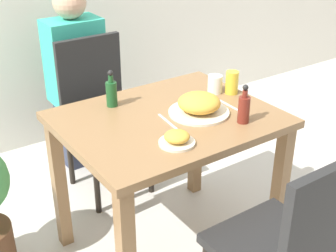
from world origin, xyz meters
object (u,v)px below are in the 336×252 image
(condiment_bottle, at_px, (244,108))
(person_figure, at_px, (77,80))
(chair_near, at_px, (293,245))
(juice_glass, at_px, (232,82))
(chair_far, at_px, (100,107))
(sauce_bottle, at_px, (111,92))
(food_plate, at_px, (199,105))
(side_plate, at_px, (177,139))
(drink_cup, at_px, (215,84))

(condiment_bottle, relative_size, person_figure, 0.15)
(chair_near, distance_m, juice_glass, 0.92)
(juice_glass, xyz_separation_m, condiment_bottle, (-0.18, -0.28, 0.01))
(chair_far, xyz_separation_m, sauce_bottle, (-0.17, -0.48, 0.30))
(person_figure, bearing_deg, food_plate, -84.31)
(chair_far, height_order, food_plate, chair_far)
(juice_glass, bearing_deg, food_plate, -161.12)
(condiment_bottle, bearing_deg, sauce_bottle, 129.04)
(food_plate, xyz_separation_m, side_plate, (-0.25, -0.18, -0.02))
(side_plate, xyz_separation_m, sauce_bottle, (-0.04, 0.48, 0.04))
(drink_cup, bearing_deg, side_plate, -144.97)
(side_plate, bearing_deg, drink_cup, 35.03)
(juice_glass, bearing_deg, condiment_bottle, -122.60)
(chair_far, xyz_separation_m, person_figure, (0.01, 0.33, 0.06))
(food_plate, distance_m, drink_cup, 0.26)
(person_figure, bearing_deg, side_plate, -96.15)
(chair_near, relative_size, chair_far, 1.00)
(chair_near, height_order, condiment_bottle, condiment_bottle)
(chair_far, relative_size, juice_glass, 7.99)
(person_figure, bearing_deg, chair_far, -91.22)
(chair_near, relative_size, food_plate, 3.29)
(condiment_bottle, bearing_deg, chair_far, 103.02)
(side_plate, xyz_separation_m, drink_cup, (0.47, 0.33, 0.02))
(drink_cup, distance_m, person_figure, 1.04)
(side_plate, relative_size, condiment_bottle, 0.84)
(chair_near, bearing_deg, chair_far, -89.29)
(chair_far, height_order, juice_glass, chair_far)
(sauce_bottle, bearing_deg, side_plate, -85.76)
(chair_far, xyz_separation_m, juice_glass, (0.40, -0.68, 0.29))
(chair_far, distance_m, juice_glass, 0.84)
(chair_near, relative_size, side_plate, 6.17)
(side_plate, bearing_deg, juice_glass, 27.25)
(chair_near, bearing_deg, side_plate, -73.62)
(sauce_bottle, bearing_deg, drink_cup, -16.52)
(person_figure, bearing_deg, condiment_bottle, -80.57)
(drink_cup, height_order, sauce_bottle, sauce_bottle)
(chair_near, bearing_deg, person_figure, -89.65)
(juice_glass, distance_m, condiment_bottle, 0.33)
(side_plate, height_order, sauce_bottle, sauce_bottle)
(drink_cup, relative_size, juice_glass, 0.79)
(condiment_bottle, bearing_deg, juice_glass, 57.40)
(condiment_bottle, bearing_deg, side_plate, 179.44)
(chair_far, xyz_separation_m, side_plate, (-0.13, -0.95, 0.25))
(chair_far, relative_size, side_plate, 6.17)
(chair_near, xyz_separation_m, sauce_bottle, (-0.18, 0.98, 0.30))
(chair_far, relative_size, condiment_bottle, 5.17)
(food_plate, xyz_separation_m, sauce_bottle, (-0.28, 0.30, 0.03))
(chair_far, xyz_separation_m, food_plate, (0.12, -0.78, 0.27))
(drink_cup, relative_size, condiment_bottle, 0.51)
(chair_far, bearing_deg, juice_glass, -59.71)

